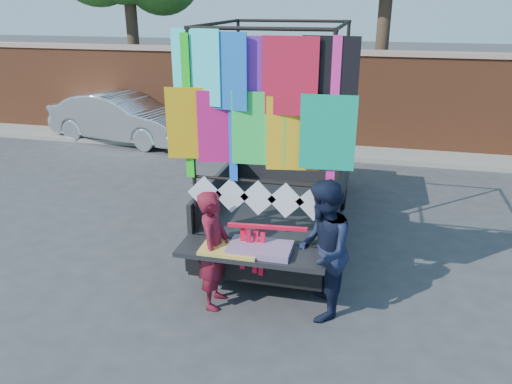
% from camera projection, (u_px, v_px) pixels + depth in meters
% --- Properties ---
extents(ground, '(90.00, 90.00, 0.00)m').
position_uv_depth(ground, '(294.00, 271.00, 7.53)').
color(ground, '#38383A').
rests_on(ground, ground).
extents(brick_wall, '(30.00, 0.45, 2.61)m').
position_uv_depth(brick_wall, '(339.00, 99.00, 13.39)').
color(brick_wall, brown).
rests_on(brick_wall, ground).
extents(curb, '(30.00, 1.20, 0.12)m').
position_uv_depth(curb, '(334.00, 152.00, 13.21)').
color(curb, gray).
rests_on(curb, ground).
extents(pickup_truck, '(2.24, 5.64, 3.55)m').
position_uv_depth(pickup_truck, '(293.00, 171.00, 9.10)').
color(pickup_truck, black).
rests_on(pickup_truck, ground).
extents(sedan, '(4.42, 2.22, 1.39)m').
position_uv_depth(sedan, '(122.00, 117.00, 14.22)').
color(sedan, silver).
rests_on(sedan, ground).
extents(woman, '(0.43, 0.62, 1.62)m').
position_uv_depth(woman, '(214.00, 250.00, 6.45)').
color(woman, maroon).
rests_on(woman, ground).
extents(man, '(0.77, 0.95, 1.82)m').
position_uv_depth(man, '(322.00, 251.00, 6.21)').
color(man, '#151C35').
rests_on(man, ground).
extents(streamer_bundle, '(1.00, 0.14, 0.69)m').
position_uv_depth(streamer_bundle, '(258.00, 241.00, 6.30)').
color(streamer_bundle, red).
rests_on(streamer_bundle, ground).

